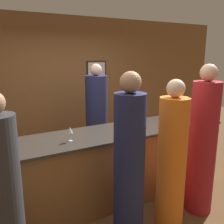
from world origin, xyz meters
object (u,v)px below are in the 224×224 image
guest_0 (202,146)px  wine_bottle_1 (171,118)px  wine_bottle_2 (205,114)px  wine_bottle_0 (134,121)px  guest_1 (129,164)px  guest_2 (172,161)px  guest_3 (3,199)px  bartender (97,123)px

guest_0 → wine_bottle_1: (-0.01, 0.59, 0.23)m
wine_bottle_2 → wine_bottle_0: bearing=170.0°
guest_1 → guest_2: guest_1 is taller
guest_1 → wine_bottle_1: 1.25m
guest_0 → guest_3: bearing=178.1°
guest_1 → wine_bottle_0: size_ratio=6.82×
guest_1 → guest_3: bearing=178.3°
bartender → wine_bottle_1: bartender is taller
guest_1 → bartender: bearing=76.1°
guest_3 → wine_bottle_2: (3.07, 0.50, 0.30)m
wine_bottle_0 → wine_bottle_1: size_ratio=0.90×
guest_1 → wine_bottle_1: guest_1 is taller
bartender → wine_bottle_2: bearing=139.6°
guest_0 → guest_1: guest_0 is taller
guest_1 → wine_bottle_2: (1.79, 0.54, 0.25)m
guest_0 → guest_1: 1.10m
bartender → wine_bottle_0: 0.99m
guest_3 → wine_bottle_1: guest_3 is taller
wine_bottle_1 → wine_bottle_2: size_ratio=1.02×
guest_2 → wine_bottle_2: (1.24, 0.61, 0.30)m
bartender → guest_3: (-1.70, -1.67, -0.05)m
guest_1 → wine_bottle_2: guest_1 is taller
guest_3 → wine_bottle_2: guest_3 is taller
bartender → guest_2: size_ratio=1.06×
bartender → wine_bottle_1: bearing=120.0°
guest_2 → wine_bottle_0: 0.88m
wine_bottle_1 → guest_3: bearing=-167.8°
wine_bottle_0 → wine_bottle_1: 0.56m
guest_2 → guest_3: size_ratio=1.01×
guest_0 → wine_bottle_2: (0.69, 0.58, 0.22)m
guest_1 → guest_2: bearing=-7.5°
bartender → wine_bottle_0: size_ratio=6.85×
guest_1 → guest_3: (-1.28, 0.04, -0.06)m
guest_1 → wine_bottle_0: guest_1 is taller
guest_3 → wine_bottle_2: size_ratio=5.87×
guest_1 → wine_bottle_2: size_ratio=6.24×
guest_3 → wine_bottle_0: 2.01m
guest_0 → guest_3: size_ratio=1.09×
bartender → guest_0: 1.87m
bartender → guest_1: bearing=76.1°
bartender → wine_bottle_2: bartender is taller
guest_0 → wine_bottle_0: guest_0 is taller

